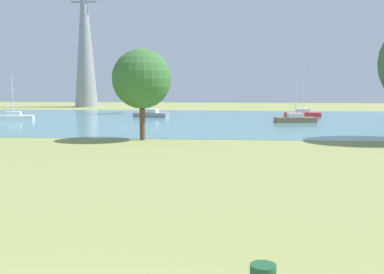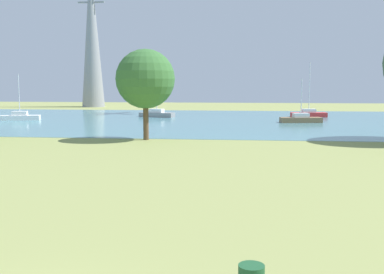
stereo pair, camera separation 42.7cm
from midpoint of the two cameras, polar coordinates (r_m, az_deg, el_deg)
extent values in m
plane|color=#8C9351|center=(29.74, -1.61, -2.18)|extent=(160.00, 160.00, 0.00)
cube|color=teal|center=(57.43, 2.18, 2.13)|extent=(140.00, 40.00, 0.02)
cube|color=white|center=(61.05, -20.50, 2.28)|extent=(5.03, 2.73, 0.60)
cube|color=white|center=(61.01, -20.52, 2.79)|extent=(2.03, 1.54, 0.50)
cylinder|color=silver|center=(60.91, -20.61, 4.94)|extent=(0.10, 0.10, 5.08)
cube|color=red|center=(64.70, 14.55, 2.71)|extent=(4.91, 1.90, 0.60)
cube|color=white|center=(64.67, 14.56, 3.20)|extent=(1.89, 1.25, 0.50)
cylinder|color=silver|center=(64.56, 14.65, 5.99)|extent=(0.10, 0.10, 6.80)
cube|color=brown|center=(55.24, 13.65, 2.09)|extent=(4.96, 2.17, 0.60)
cube|color=white|center=(55.20, 13.67, 2.66)|extent=(1.94, 1.34, 0.50)
cylinder|color=silver|center=(55.10, 13.72, 4.76)|extent=(0.10, 0.10, 4.55)
cube|color=gray|center=(62.71, -4.21, 2.79)|extent=(5.02, 2.60, 0.60)
cube|color=white|center=(62.68, -4.21, 3.29)|extent=(2.01, 1.50, 0.50)
cylinder|color=silver|center=(62.57, -4.24, 6.00)|extent=(0.10, 0.10, 6.42)
cylinder|color=brown|center=(37.39, -5.45, 2.15)|extent=(0.44, 0.44, 3.28)
sphere|color=#386C34|center=(37.28, -5.51, 7.24)|extent=(4.80, 4.80, 4.80)
cone|color=gray|center=(92.55, -12.27, 12.67)|extent=(4.40, 4.40, 28.85)
cube|color=gray|center=(93.32, -12.36, 16.12)|extent=(5.20, 0.30, 0.30)
camera|label=1|loc=(0.21, -89.46, 0.06)|focal=42.70mm
camera|label=2|loc=(0.21, 90.54, -0.06)|focal=42.70mm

